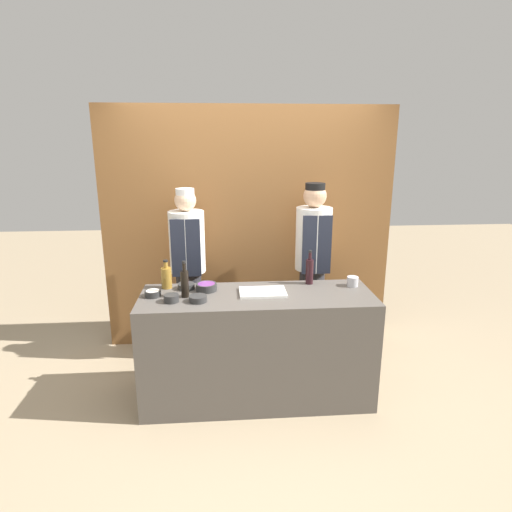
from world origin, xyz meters
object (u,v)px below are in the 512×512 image
Objects in this scene: sauce_bowl_orange at (198,298)px; sauce_bowl_green at (186,286)px; bottle_wine at (310,271)px; bottle_vinegar at (166,277)px; sauce_bowl_white at (153,293)px; bottle_soy at (185,283)px; sauce_bowl_purple at (206,287)px; chef_right at (313,263)px; cup_steel at (353,281)px; sauce_bowl_yellow at (171,298)px; chef_left at (188,269)px; cutting_board at (263,292)px.

sauce_bowl_green is at bearing 110.69° from sauce_bowl_orange.
bottle_vinegar is at bearing -179.15° from bottle_wine.
bottle_soy is (0.25, -0.03, 0.09)m from sauce_bowl_white.
chef_right is at bearing 31.77° from sauce_bowl_purple.
sauce_bowl_white is 0.27m from bottle_soy.
cup_steel is at bearing -1.55° from sauce_bowl_green.
chef_right reaches higher than cup_steel.
sauce_bowl_yellow is 1.17m from bottle_wine.
chef_right is at bearing 0.00° from chef_left.
sauce_bowl_green is 0.56m from chef_left.
bottle_soy is at bearing -166.88° from bottle_wine.
sauce_bowl_orange is 1.35m from chef_right.
bottle_wine is 0.36m from cup_steel.
cutting_board is 0.96m from chef_left.
sauce_bowl_orange is at bearing -140.82° from chef_right.
bottle_vinegar is (-0.77, 0.19, 0.08)m from cutting_board.
cutting_board is at bearing 15.41° from sauce_bowl_orange.
cutting_board is at bearing 2.90° from bottle_soy.
sauce_bowl_green is at bearing 92.26° from bottle_soy.
sauce_bowl_green is (0.09, 0.28, -0.01)m from sauce_bowl_yellow.
sauce_bowl_orange is 0.37× the size of cutting_board.
chef_left is (-1.05, 0.51, -0.11)m from bottle_wine.
bottle_vinegar is 0.82× the size of bottle_wine.
sauce_bowl_yellow is 0.47× the size of bottle_vinegar.
sauce_bowl_orange is (0.11, -0.29, 0.00)m from sauce_bowl_green.
sauce_bowl_yellow is 0.07× the size of chef_right.
sauce_bowl_yellow is 0.71m from cutting_board.
sauce_bowl_orange is at bearing -168.52° from cup_steel.
bottle_vinegar is at bearing 129.60° from sauce_bowl_orange.
bottle_vinegar is 0.82× the size of bottle_soy.
cutting_board is at bearing -171.18° from cup_steel.
sauce_bowl_yellow is at bearing -145.91° from chef_right.
sauce_bowl_yellow reaches higher than sauce_bowl_orange.
sauce_bowl_yellow is at bearing -169.66° from cutting_board.
sauce_bowl_green is at bearing 72.71° from sauce_bowl_yellow.
cutting_board is 1.55× the size of bottle_vinegar.
sauce_bowl_white is 0.92× the size of sauce_bowl_orange.
bottle_vinegar is at bearing 166.23° from cutting_board.
sauce_bowl_white is 1.62m from cup_steel.
sauce_bowl_white is 0.86m from cutting_board.
sauce_bowl_purple is (0.17, -0.05, 0.01)m from sauce_bowl_green.
sauce_bowl_orange is 1.29m from cup_steel.
sauce_bowl_white is 1.33× the size of cup_steel.
sauce_bowl_green is 1.37m from cup_steel.
sauce_bowl_purple is at bearing -17.98° from sauce_bowl_green.
cup_steel is (0.35, -0.09, -0.07)m from bottle_wine.
bottle_soy is 0.76m from chef_left.
sauce_bowl_orange is 0.80× the size of sauce_bowl_purple.
sauce_bowl_green reaches higher than cutting_board.
bottle_soy is at bearing 45.52° from sauce_bowl_yellow.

